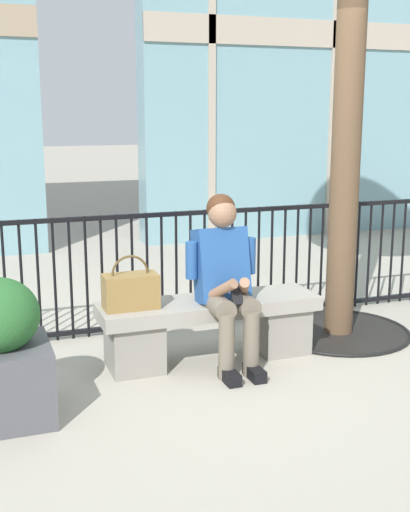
{
  "coord_description": "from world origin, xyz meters",
  "views": [
    {
      "loc": [
        -1.59,
        -4.29,
        1.78
      ],
      "look_at": [
        0.0,
        0.1,
        0.75
      ],
      "focal_mm": 46.65,
      "sensor_mm": 36.0,
      "label": 1
    }
  ],
  "objects_px": {
    "stone_bench": "(210,324)",
    "seated_person_with_phone": "(226,276)",
    "planter": "(0,355)",
    "handbag_on_bench": "(131,290)"
  },
  "relations": [
    {
      "from": "stone_bench",
      "to": "planter",
      "type": "xyz_separation_m",
      "value": [
        -1.47,
        -0.47,
        0.12
      ]
    },
    {
      "from": "seated_person_with_phone",
      "to": "handbag_on_bench",
      "type": "relative_size",
      "value": 3.26
    },
    {
      "from": "stone_bench",
      "to": "handbag_on_bench",
      "type": "relative_size",
      "value": 4.3
    },
    {
      "from": "seated_person_with_phone",
      "to": "handbag_on_bench",
      "type": "bearing_deg",
      "value": 169.65
    },
    {
      "from": "planter",
      "to": "seated_person_with_phone",
      "type": "bearing_deg",
      "value": 12.66
    },
    {
      "from": "seated_person_with_phone",
      "to": "handbag_on_bench",
      "type": "distance_m",
      "value": 0.66
    },
    {
      "from": "planter",
      "to": "stone_bench",
      "type": "bearing_deg",
      "value": 17.88
    },
    {
      "from": "handbag_on_bench",
      "to": "planter",
      "type": "bearing_deg",
      "value": -152.47
    },
    {
      "from": "stone_bench",
      "to": "seated_person_with_phone",
      "type": "xyz_separation_m",
      "value": [
        0.07,
        -0.13,
        0.38
      ]
    },
    {
      "from": "stone_bench",
      "to": "seated_person_with_phone",
      "type": "bearing_deg",
      "value": -61.54
    }
  ]
}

